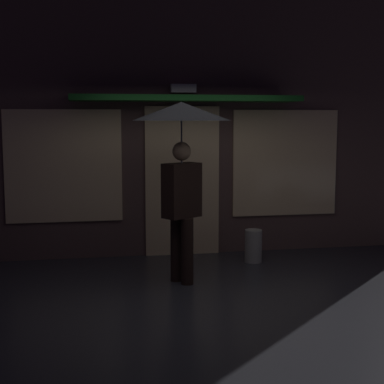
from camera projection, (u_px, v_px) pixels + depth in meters
The scene contains 4 objects.
ground_plane at pixel (214, 298), 6.50m from camera, with size 18.00×18.00×0.00m, color #2D2D33.
building_facade at pixel (180, 109), 8.50m from camera, with size 8.00×1.00×4.38m.
person_with_umbrella at pixel (182, 138), 6.90m from camera, with size 1.19×1.19×2.22m.
sidewalk_bollard at pixel (253, 246), 8.12m from camera, with size 0.24×0.24×0.46m, color #9E998E.
Camera 1 is at (-1.39, -6.14, 2.02)m, focal length 53.75 mm.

